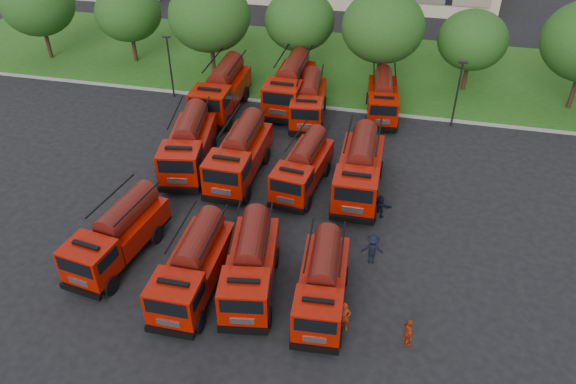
% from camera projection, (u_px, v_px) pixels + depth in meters
% --- Properties ---
extents(ground, '(140.00, 140.00, 0.00)m').
position_uv_depth(ground, '(228.00, 256.00, 30.50)').
color(ground, black).
rests_on(ground, ground).
extents(lawn, '(70.00, 16.00, 0.12)m').
position_uv_depth(lawn, '(314.00, 64.00, 50.89)').
color(lawn, '#1A4A13').
rests_on(lawn, ground).
extents(curb, '(70.00, 0.30, 0.14)m').
position_uv_depth(curb, '(296.00, 104.00, 44.52)').
color(curb, gray).
rests_on(curb, ground).
extents(tree_0, '(6.30, 6.30, 7.70)m').
position_uv_depth(tree_0, '(38.00, 4.00, 49.02)').
color(tree_0, '#382314').
rests_on(tree_0, ground).
extents(tree_1, '(5.71, 5.71, 6.98)m').
position_uv_depth(tree_1, '(128.00, 13.00, 48.68)').
color(tree_1, '#382314').
rests_on(tree_1, ground).
extents(tree_2, '(6.72, 6.72, 8.22)m').
position_uv_depth(tree_2, '(209.00, 16.00, 45.61)').
color(tree_2, '#382314').
rests_on(tree_2, ground).
extents(tree_3, '(5.88, 5.88, 7.19)m').
position_uv_depth(tree_3, '(300.00, 20.00, 46.75)').
color(tree_3, '#382314').
rests_on(tree_3, ground).
extents(tree_4, '(6.55, 6.55, 8.01)m').
position_uv_depth(tree_4, '(383.00, 27.00, 44.02)').
color(tree_4, '#382314').
rests_on(tree_4, ground).
extents(tree_5, '(5.46, 5.46, 6.68)m').
position_uv_depth(tree_5, '(472.00, 40.00, 44.09)').
color(tree_5, '#382314').
rests_on(tree_5, ground).
extents(lamp_post_0, '(0.60, 0.25, 5.11)m').
position_uv_depth(lamp_post_0, '(170.00, 63.00, 44.05)').
color(lamp_post_0, black).
rests_on(lamp_post_0, ground).
extents(lamp_post_1, '(0.60, 0.25, 5.11)m').
position_uv_depth(lamp_post_1, '(458.00, 91.00, 40.18)').
color(lamp_post_1, black).
rests_on(lamp_post_1, ground).
extents(fire_truck_0, '(3.39, 7.08, 3.09)m').
position_uv_depth(fire_truck_0, '(118.00, 234.00, 29.54)').
color(fire_truck_0, black).
rests_on(fire_truck_0, ground).
extents(fire_truck_1, '(2.52, 6.79, 3.09)m').
position_uv_depth(fire_truck_1, '(193.00, 266.00, 27.60)').
color(fire_truck_1, black).
rests_on(fire_truck_1, ground).
extents(fire_truck_2, '(3.30, 6.98, 3.05)m').
position_uv_depth(fire_truck_2, '(251.00, 264.00, 27.74)').
color(fire_truck_2, black).
rests_on(fire_truck_2, ground).
extents(fire_truck_3, '(2.68, 6.50, 2.90)m').
position_uv_depth(fire_truck_3, '(322.00, 283.00, 26.82)').
color(fire_truck_3, black).
rests_on(fire_truck_3, ground).
extents(fire_truck_4, '(3.64, 7.62, 3.33)m').
position_uv_depth(fire_truck_4, '(189.00, 144.00, 36.62)').
color(fire_truck_4, black).
rests_on(fire_truck_4, ground).
extents(fire_truck_5, '(2.81, 7.38, 3.34)m').
position_uv_depth(fire_truck_5, '(240.00, 154.00, 35.65)').
color(fire_truck_5, black).
rests_on(fire_truck_5, ground).
extents(fire_truck_6, '(3.05, 6.70, 2.94)m').
position_uv_depth(fire_truck_6, '(303.00, 166.00, 34.85)').
color(fire_truck_6, black).
rests_on(fire_truck_6, ground).
extents(fire_truck_7, '(2.80, 7.41, 3.35)m').
position_uv_depth(fire_truck_7, '(359.00, 169.00, 34.28)').
color(fire_truck_7, black).
rests_on(fire_truck_7, ground).
extents(fire_truck_8, '(2.85, 7.72, 3.51)m').
position_uv_depth(fire_truck_8, '(222.00, 90.00, 42.81)').
color(fire_truck_8, black).
rests_on(fire_truck_8, ground).
extents(fire_truck_9, '(2.95, 7.73, 3.50)m').
position_uv_depth(fire_truck_9, '(290.00, 85.00, 43.55)').
color(fire_truck_9, black).
rests_on(fire_truck_9, ground).
extents(fire_truck_10, '(2.97, 6.82, 3.01)m').
position_uv_depth(fire_truck_10, '(309.00, 100.00, 41.94)').
color(fire_truck_10, black).
rests_on(fire_truck_10, ground).
extents(fire_truck_11, '(2.79, 6.59, 2.92)m').
position_uv_depth(fire_truck_11, '(383.00, 97.00, 42.45)').
color(fire_truck_11, black).
rests_on(fire_truck_11, ground).
extents(firefighter_0, '(0.65, 0.51, 1.64)m').
position_uv_depth(firefighter_0, '(343.00, 328.00, 26.45)').
color(firefighter_0, '#A82D0C').
rests_on(firefighter_0, ground).
extents(firefighter_2, '(0.79, 1.03, 1.56)m').
position_uv_depth(firefighter_2, '(406.00, 344.00, 25.73)').
color(firefighter_2, '#A82D0C').
rests_on(firefighter_2, ground).
extents(firefighter_3, '(1.23, 0.73, 1.81)m').
position_uv_depth(firefighter_3, '(371.00, 261.00, 30.13)').
color(firefighter_3, black).
rests_on(firefighter_3, ground).
extents(firefighter_4, '(0.95, 0.93, 1.65)m').
position_uv_depth(firefighter_4, '(161.00, 188.00, 35.51)').
color(firefighter_4, black).
rests_on(firefighter_4, ground).
extents(firefighter_5, '(1.48, 0.90, 1.48)m').
position_uv_depth(firefighter_5, '(378.00, 216.00, 33.24)').
color(firefighter_5, black).
rests_on(firefighter_5, ground).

